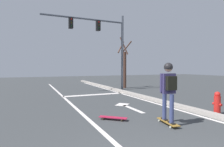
{
  "coord_description": "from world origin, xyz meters",
  "views": [
    {
      "loc": [
        -1.9,
        -1.29,
        1.51
      ],
      "look_at": [
        1.01,
        5.25,
        1.27
      ],
      "focal_mm": 29.48,
      "sensor_mm": 36.0,
      "label": 1
    }
  ],
  "objects": [
    {
      "name": "roadside_tree",
      "position": [
        4.38,
        10.62,
        1.57
      ],
      "size": [
        1.1,
        1.02,
        3.67
      ],
      "color": "brown",
      "rests_on": "ground"
    },
    {
      "name": "lane_arrow_stem",
      "position": [
        1.5,
        4.46,
        0.0
      ],
      "size": [
        0.16,
        1.4,
        0.01
      ],
      "primitive_type": "cube",
      "color": "silver",
      "rests_on": "ground"
    },
    {
      "name": "fire_hydrant",
      "position": [
        3.59,
        2.7,
        0.36
      ],
      "size": [
        0.2,
        0.3,
        0.73
      ],
      "color": "red",
      "rests_on": "ground"
    },
    {
      "name": "curb_strip",
      "position": [
        3.13,
        6.0,
        0.07
      ],
      "size": [
        0.24,
        24.0,
        0.14
      ],
      "primitive_type": "cube",
      "color": "#A29A92",
      "rests_on": "ground"
    },
    {
      "name": "spare_skateboard",
      "position": [
        0.25,
        3.48,
        0.07
      ],
      "size": [
        0.74,
        0.67,
        0.08
      ],
      "color": "#AA1B38",
      "rests_on": "ground"
    },
    {
      "name": "lane_arrow_head",
      "position": [
        1.5,
        5.31,
        0.0
      ],
      "size": [
        0.71,
        0.71,
        0.01
      ],
      "primitive_type": "cube",
      "rotation": [
        0.0,
        0.0,
        0.79
      ],
      "color": "silver",
      "rests_on": "ground"
    },
    {
      "name": "lane_line_center",
      "position": [
        -0.38,
        6.0,
        0.0
      ],
      "size": [
        0.12,
        20.0,
        0.01
      ],
      "primitive_type": "cube",
      "color": "silver",
      "rests_on": "ground"
    },
    {
      "name": "skater",
      "position": [
        1.41,
        2.5,
        1.05
      ],
      "size": [
        0.43,
        0.6,
        1.56
      ],
      "color": "navy",
      "rests_on": "skateboard"
    },
    {
      "name": "skateboard",
      "position": [
        1.41,
        2.52,
        0.06
      ],
      "size": [
        0.35,
        0.87,
        0.08
      ],
      "color": "olive",
      "rests_on": "ground"
    },
    {
      "name": "stop_bar",
      "position": [
        1.33,
        8.34,
        0.0
      ],
      "size": [
        3.41,
        0.4,
        0.01
      ],
      "primitive_type": "cube",
      "color": "silver",
      "rests_on": "ground"
    },
    {
      "name": "traffic_signal_mast",
      "position": [
        2.36,
        9.84,
        3.52
      ],
      "size": [
        5.28,
        0.34,
        4.98
      ],
      "color": "#525964",
      "rests_on": "ground"
    },
    {
      "name": "lane_line_curbside",
      "position": [
        2.88,
        6.0,
        0.0
      ],
      "size": [
        0.12,
        20.0,
        0.01
      ],
      "primitive_type": "cube",
      "color": "silver",
      "rests_on": "ground"
    }
  ]
}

